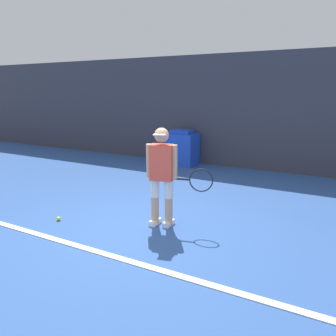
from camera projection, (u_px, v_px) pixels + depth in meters
ground_plane at (135, 229)px, 5.00m from camera, size 24.00×24.00×0.00m
back_wall at (235, 112)px, 8.80m from camera, size 24.00×0.10×3.04m
court_baseline at (99, 252)px, 4.28m from camera, size 21.60×0.10×0.01m
tennis_player at (163, 173)px, 4.96m from camera, size 0.99×0.39×1.54m
tennis_ball at (59, 219)px, 5.33m from camera, size 0.07×0.07×0.07m
covered_chair at (182, 148)px, 9.30m from camera, size 0.82×0.68×1.00m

